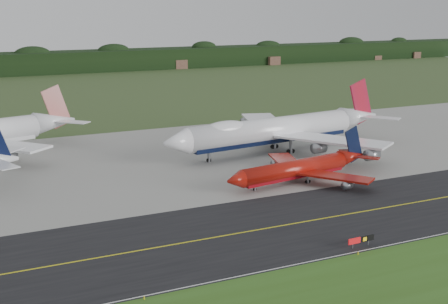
% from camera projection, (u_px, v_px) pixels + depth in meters
% --- Properties ---
extents(ground, '(600.00, 600.00, 0.00)m').
position_uv_depth(ground, '(288.00, 216.00, 115.11)').
color(ground, '#2C4620').
rests_on(ground, ground).
extents(grass_verge, '(400.00, 30.00, 0.01)m').
position_uv_depth(grass_verge, '(424.00, 292.00, 84.44)').
color(grass_verge, '#33581A').
rests_on(grass_verge, ground).
extents(taxiway, '(400.00, 32.00, 0.02)m').
position_uv_depth(taxiway, '(300.00, 223.00, 111.60)').
color(taxiway, black).
rests_on(taxiway, ground).
extents(apron, '(400.00, 78.00, 0.01)m').
position_uv_depth(apron, '(184.00, 157.00, 159.78)').
color(apron, gray).
rests_on(apron, ground).
extents(taxiway_centreline, '(400.00, 0.40, 0.00)m').
position_uv_depth(taxiway_centreline, '(300.00, 222.00, 111.60)').
color(taxiway_centreline, gold).
rests_on(taxiway_centreline, taxiway).
extents(taxiway_edge_line, '(400.00, 0.25, 0.00)m').
position_uv_depth(taxiway_edge_line, '(353.00, 252.00, 98.02)').
color(taxiway_edge_line, silver).
rests_on(taxiway_edge_line, taxiway).
extents(horizon_treeline, '(700.00, 25.00, 12.00)m').
position_uv_depth(horizon_treeline, '(35.00, 64.00, 353.69)').
color(horizon_treeline, black).
rests_on(horizon_treeline, ground).
extents(jet_ba_747, '(69.92, 57.50, 17.58)m').
position_uv_depth(jet_ba_747, '(278.00, 130.00, 164.50)').
color(jet_ba_747, white).
rests_on(jet_ba_747, ground).
extents(jet_red_737, '(39.39, 31.78, 10.65)m').
position_uv_depth(jet_red_737, '(301.00, 168.00, 137.36)').
color(jet_red_737, maroon).
rests_on(jet_red_737, ground).
extents(taxiway_sign, '(5.07, 0.29, 1.69)m').
position_uv_depth(taxiway_sign, '(361.00, 240.00, 100.18)').
color(taxiway_sign, slate).
rests_on(taxiway_sign, ground).
extents(edge_marker_left, '(0.16, 0.16, 0.50)m').
position_uv_depth(edge_marker_left, '(144.00, 298.00, 82.29)').
color(edge_marker_left, yellow).
rests_on(edge_marker_left, ground).
extents(edge_marker_center, '(0.16, 0.16, 0.50)m').
position_uv_depth(edge_marker_center, '(358.00, 253.00, 97.14)').
color(edge_marker_center, yellow).
rests_on(edge_marker_center, ground).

